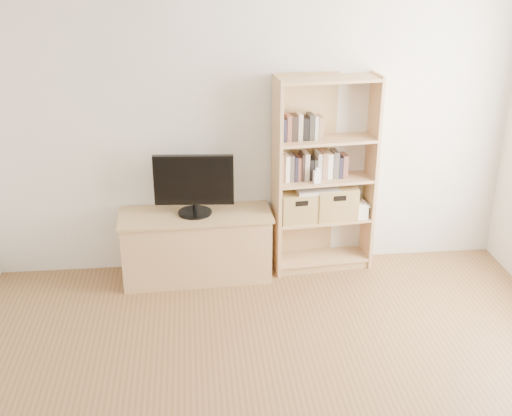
{
  "coord_description": "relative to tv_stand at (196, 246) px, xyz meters",
  "views": [
    {
      "loc": [
        -0.51,
        -2.74,
        2.77
      ],
      "look_at": [
        -0.03,
        1.9,
        0.78
      ],
      "focal_mm": 45.0,
      "sensor_mm": 36.0,
      "label": 1
    }
  ],
  "objects": [
    {
      "name": "back_wall",
      "position": [
        0.51,
        0.23,
        1.01
      ],
      "size": [
        4.5,
        0.02,
        2.6
      ],
      "primitive_type": "cube",
      "color": "silver",
      "rests_on": "floor"
    },
    {
      "name": "tv_stand",
      "position": [
        0.0,
        0.0,
        0.0
      ],
      "size": [
        1.27,
        0.52,
        0.57
      ],
      "primitive_type": "cube",
      "rotation": [
        0.0,
        0.0,
        0.04
      ],
      "color": "tan",
      "rests_on": "floor"
    },
    {
      "name": "bookshelf",
      "position": [
        1.12,
        0.08,
        0.58
      ],
      "size": [
        0.89,
        0.39,
        1.73
      ],
      "primitive_type": "cube",
      "rotation": [
        0.0,
        0.0,
        0.09
      ],
      "color": "tan",
      "rests_on": "floor"
    },
    {
      "name": "television",
      "position": [
        0.0,
        0.0,
        0.57
      ],
      "size": [
        0.67,
        0.11,
        0.52
      ],
      "primitive_type": "cube",
      "rotation": [
        0.0,
        0.0,
        -0.08
      ],
      "color": "black",
      "rests_on": "tv_stand"
    },
    {
      "name": "books_row_mid",
      "position": [
        1.12,
        0.1,
        0.67
      ],
      "size": [
        0.86,
        0.25,
        0.23
      ],
      "primitive_type": "cube",
      "rotation": [
        0.0,
        0.0,
        0.1
      ],
      "color": "#926950",
      "rests_on": "bookshelf"
    },
    {
      "name": "books_row_upper",
      "position": [
        0.92,
        0.08,
        1.01
      ],
      "size": [
        0.36,
        0.15,
        0.18
      ],
      "primitive_type": "cube",
      "rotation": [
        0.0,
        0.0,
        0.06
      ],
      "color": "#926950",
      "rests_on": "bookshelf"
    },
    {
      "name": "baby_monitor",
      "position": [
        1.03,
        -0.02,
        0.61
      ],
      "size": [
        0.06,
        0.05,
        0.11
      ],
      "primitive_type": "cube",
      "rotation": [
        0.0,
        0.0,
        0.21
      ],
      "color": "white",
      "rests_on": "bookshelf"
    },
    {
      "name": "basket_left",
      "position": [
        0.89,
        0.05,
        0.32
      ],
      "size": [
        0.34,
        0.29,
        0.26
      ],
      "primitive_type": "cube",
      "rotation": [
        0.0,
        0.0,
        0.1
      ],
      "color": "olive",
      "rests_on": "bookshelf"
    },
    {
      "name": "basket_right",
      "position": [
        1.22,
        0.09,
        0.34
      ],
      "size": [
        0.37,
        0.31,
        0.29
      ],
      "primitive_type": "cube",
      "rotation": [
        0.0,
        0.0,
        0.06
      ],
      "color": "olive",
      "rests_on": "bookshelf"
    },
    {
      "name": "laptop",
      "position": [
        1.05,
        0.06,
        0.47
      ],
      "size": [
        0.38,
        0.27,
        0.03
      ],
      "primitive_type": "cube",
      "rotation": [
        0.0,
        0.0,
        0.06
      ],
      "color": "silver",
      "rests_on": "basket_left"
    },
    {
      "name": "magazine_stack",
      "position": [
        1.42,
        0.1,
        0.25
      ],
      "size": [
        0.18,
        0.25,
        0.11
      ],
      "primitive_type": "cube",
      "rotation": [
        0.0,
        0.0,
        0.06
      ],
      "color": "beige",
      "rests_on": "bookshelf"
    }
  ]
}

